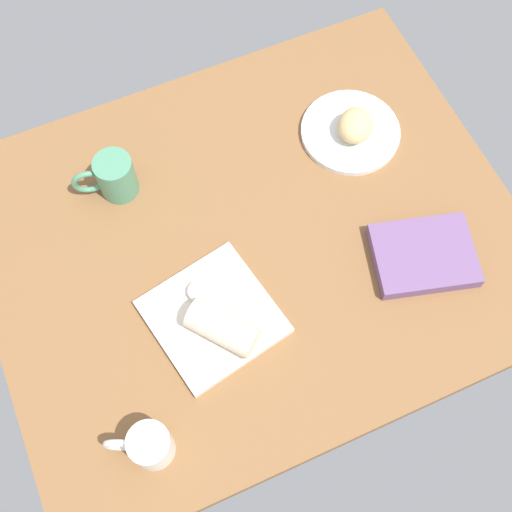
# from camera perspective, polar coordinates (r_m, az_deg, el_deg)

# --- Properties ---
(dining_table) EXTENTS (1.10, 0.90, 0.04)m
(dining_table) POSITION_cam_1_polar(r_m,az_deg,el_deg) (1.40, -0.29, 1.25)
(dining_table) COLOR brown
(dining_table) RESTS_ON ground
(round_plate) EXTENTS (0.22, 0.22, 0.01)m
(round_plate) POSITION_cam_1_polar(r_m,az_deg,el_deg) (1.52, 8.13, 10.54)
(round_plate) COLOR white
(round_plate) RESTS_ON dining_table
(scone_pastry) EXTENTS (0.12, 0.12, 0.06)m
(scone_pastry) POSITION_cam_1_polar(r_m,az_deg,el_deg) (1.49, 8.56, 11.06)
(scone_pastry) COLOR tan
(scone_pastry) RESTS_ON round_plate
(square_plate) EXTENTS (0.27, 0.27, 0.02)m
(square_plate) POSITION_cam_1_polar(r_m,az_deg,el_deg) (1.31, -3.73, -5.23)
(square_plate) COLOR silver
(square_plate) RESTS_ON dining_table
(sauce_cup) EXTENTS (0.04, 0.04, 0.02)m
(sauce_cup) POSITION_cam_1_polar(r_m,az_deg,el_deg) (1.31, -4.89, -3.12)
(sauce_cup) COLOR silver
(sauce_cup) RESTS_ON square_plate
(breakfast_wrap) EXTENTS (0.13, 0.15, 0.06)m
(breakfast_wrap) POSITION_cam_1_polar(r_m,az_deg,el_deg) (1.26, -2.91, -6.19)
(breakfast_wrap) COLOR beige
(breakfast_wrap) RESTS_ON square_plate
(book_stack) EXTENTS (0.24, 0.21, 0.03)m
(book_stack) POSITION_cam_1_polar(r_m,az_deg,el_deg) (1.39, 14.25, 0.05)
(book_stack) COLOR #6B4C7A
(book_stack) RESTS_ON dining_table
(coffee_mug) EXTENTS (0.12, 0.08, 0.09)m
(coffee_mug) POSITION_cam_1_polar(r_m,az_deg,el_deg) (1.23, -9.25, -15.82)
(coffee_mug) COLOR white
(coffee_mug) RESTS_ON dining_table
(second_mug) EXTENTS (0.13, 0.08, 0.10)m
(second_mug) POSITION_cam_1_polar(r_m,az_deg,el_deg) (1.42, -12.15, 6.71)
(second_mug) COLOR #4C8C6B
(second_mug) RESTS_ON dining_table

